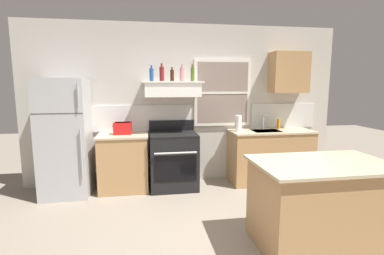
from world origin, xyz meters
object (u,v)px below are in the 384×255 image
at_px(toaster, 123,128).
at_px(bottle_olive_oil_square, 193,74).
at_px(dish_soap_bottle, 279,124).
at_px(bottle_brown_stout, 172,75).
at_px(paper_towel_roll, 238,123).
at_px(kitchen_island, 321,204).
at_px(bottle_rose_pink, 182,74).
at_px(stove_range, 173,160).
at_px(refrigerator, 65,138).
at_px(bottle_red_label_wine, 162,74).
at_px(bottle_blue_liqueur, 152,75).

bearing_deg(toaster, bottle_olive_oil_square, 1.26).
bearing_deg(dish_soap_bottle, bottle_brown_stout, 179.44).
xyz_separation_m(paper_towel_roll, kitchen_island, (0.24, -2.02, -0.59)).
height_order(bottle_brown_stout, bottle_rose_pink, bottle_rose_pink).
bearing_deg(bottle_rose_pink, stove_range, -155.05).
relative_size(stove_range, bottle_olive_oil_square, 4.03).
bearing_deg(stove_range, dish_soap_bottle, 4.18).
distance_m(bottle_olive_oil_square, paper_towel_roll, 1.12).
distance_m(refrigerator, bottle_red_label_wine, 1.78).
bearing_deg(refrigerator, bottle_blue_liqueur, 5.20).
relative_size(bottle_blue_liqueur, paper_towel_roll, 0.92).
distance_m(refrigerator, paper_towel_roll, 2.76).
height_order(refrigerator, toaster, refrigerator).
relative_size(bottle_blue_liqueur, dish_soap_bottle, 1.38).
xyz_separation_m(toaster, bottle_olive_oil_square, (1.13, 0.02, 0.85)).
bearing_deg(toaster, refrigerator, -174.46).
height_order(refrigerator, bottle_brown_stout, bottle_brown_stout).
bearing_deg(refrigerator, bottle_olive_oil_square, 3.10).
bearing_deg(bottle_brown_stout, toaster, -173.19).
height_order(bottle_brown_stout, paper_towel_roll, bottle_brown_stout).
distance_m(bottle_blue_liqueur, kitchen_island, 3.01).
bearing_deg(toaster, stove_range, -4.25).
relative_size(refrigerator, kitchen_island, 1.27).
xyz_separation_m(refrigerator, toaster, (0.85, 0.08, 0.12)).
distance_m(bottle_brown_stout, bottle_rose_pink, 0.17).
distance_m(refrigerator, bottle_rose_pink, 2.05).
relative_size(refrigerator, bottle_rose_pink, 6.64).
bearing_deg(bottle_brown_stout, bottle_olive_oil_square, -12.29).
relative_size(toaster, bottle_olive_oil_square, 1.10).
bearing_deg(toaster, paper_towel_roll, -0.66).
distance_m(refrigerator, kitchen_island, 3.61).
xyz_separation_m(bottle_rose_pink, paper_towel_roll, (0.95, -0.04, -0.81)).
xyz_separation_m(bottle_rose_pink, dish_soap_bottle, (1.72, 0.06, -0.86)).
height_order(toaster, bottle_red_label_wine, bottle_red_label_wine).
relative_size(refrigerator, stove_range, 1.63).
bearing_deg(refrigerator, dish_soap_bottle, 2.60).
height_order(refrigerator, bottle_blue_liqueur, bottle_blue_liqueur).
bearing_deg(toaster, bottle_red_label_wine, 5.11).
xyz_separation_m(stove_range, dish_soap_bottle, (1.88, 0.14, 0.54)).
height_order(bottle_blue_liqueur, bottle_rose_pink, bottle_rose_pink).
xyz_separation_m(bottle_red_label_wine, bottle_olive_oil_square, (0.50, -0.03, -0.00)).
bearing_deg(stove_range, bottle_red_label_wine, 144.52).
distance_m(refrigerator, toaster, 0.86).
distance_m(bottle_olive_oil_square, kitchen_island, 2.70).
height_order(refrigerator, bottle_rose_pink, bottle_rose_pink).
xyz_separation_m(stove_range, bottle_olive_oil_square, (0.33, 0.08, 1.39)).
height_order(bottle_rose_pink, dish_soap_bottle, bottle_rose_pink).
bearing_deg(refrigerator, stove_range, 0.79).
bearing_deg(bottle_red_label_wine, bottle_olive_oil_square, -3.69).
bearing_deg(refrigerator, bottle_rose_pink, 3.03).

